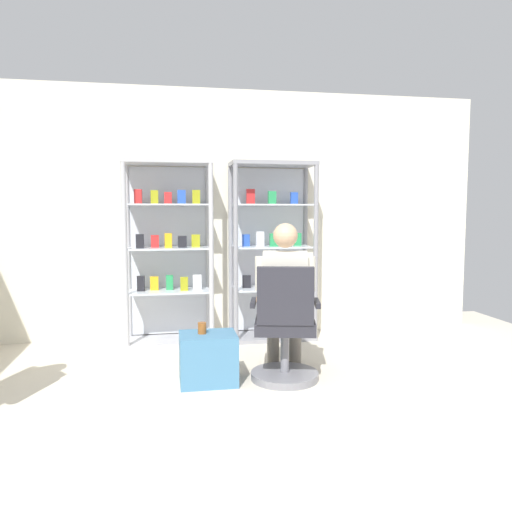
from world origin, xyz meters
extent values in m
plane|color=beige|center=(0.00, 0.00, 0.00)|extent=(7.20, 7.20, 0.00)
cube|color=silver|center=(0.00, 3.00, 1.35)|extent=(6.00, 0.10, 2.70)
cylinder|color=#B7B7BC|center=(-0.98, 2.50, 0.95)|extent=(0.05, 0.05, 1.90)
cylinder|color=#B7B7BC|center=(-0.13, 2.50, 0.95)|extent=(0.05, 0.05, 1.90)
cylinder|color=#B7B7BC|center=(-0.98, 2.90, 0.95)|extent=(0.05, 0.05, 1.90)
cylinder|color=#B7B7BC|center=(-0.13, 2.90, 0.95)|extent=(0.05, 0.05, 1.90)
cube|color=#B7B7BC|center=(-0.55, 2.70, 1.88)|extent=(0.90, 0.45, 0.04)
cube|color=#B7B7BC|center=(-0.55, 2.70, 0.02)|extent=(0.90, 0.45, 0.04)
cube|color=silver|center=(-0.55, 2.92, 0.95)|extent=(0.84, 0.02, 1.80)
cube|color=silver|center=(-0.55, 2.70, 0.55)|extent=(0.82, 0.39, 0.02)
cube|color=black|center=(-0.84, 2.70, 0.64)|extent=(0.08, 0.05, 0.16)
cube|color=gold|center=(-0.70, 2.74, 0.63)|extent=(0.09, 0.03, 0.14)
cube|color=#268C4C|center=(-0.54, 2.74, 0.64)|extent=(0.07, 0.04, 0.16)
cube|color=#999919|center=(-0.40, 2.66, 0.63)|extent=(0.08, 0.04, 0.14)
cube|color=silver|center=(-0.26, 2.69, 0.64)|extent=(0.09, 0.03, 0.16)
cube|color=silver|center=(-0.55, 2.70, 1.00)|extent=(0.82, 0.39, 0.02)
cube|color=black|center=(-0.84, 2.66, 1.08)|extent=(0.08, 0.04, 0.14)
cube|color=red|center=(-0.69, 2.72, 1.07)|extent=(0.08, 0.05, 0.13)
cube|color=gold|center=(-0.55, 2.66, 1.08)|extent=(0.08, 0.05, 0.15)
cube|color=black|center=(-0.41, 2.66, 1.07)|extent=(0.09, 0.04, 0.12)
cube|color=#999919|center=(-0.27, 2.74, 1.07)|extent=(0.09, 0.05, 0.13)
cube|color=silver|center=(-0.55, 2.70, 1.45)|extent=(0.82, 0.39, 0.02)
cube|color=red|center=(-0.85, 2.70, 1.53)|extent=(0.08, 0.05, 0.15)
cube|color=#999919|center=(-0.69, 2.71, 1.53)|extent=(0.08, 0.06, 0.14)
cube|color=red|center=(-0.55, 2.72, 1.52)|extent=(0.08, 0.04, 0.12)
cube|color=#264CB2|center=(-0.41, 2.67, 1.53)|extent=(0.09, 0.05, 0.14)
cube|color=#999919|center=(-0.26, 2.71, 1.53)|extent=(0.08, 0.04, 0.14)
cylinder|color=gray|center=(0.13, 2.50, 0.95)|extent=(0.05, 0.05, 1.90)
cylinder|color=gray|center=(0.98, 2.50, 0.95)|extent=(0.05, 0.05, 1.90)
cylinder|color=gray|center=(0.13, 2.90, 0.95)|extent=(0.05, 0.05, 1.90)
cylinder|color=gray|center=(0.98, 2.90, 0.95)|extent=(0.05, 0.05, 1.90)
cube|color=gray|center=(0.55, 2.70, 1.88)|extent=(0.90, 0.45, 0.04)
cube|color=gray|center=(0.55, 2.70, 0.02)|extent=(0.90, 0.45, 0.04)
cube|color=silver|center=(0.55, 2.92, 0.95)|extent=(0.84, 0.02, 1.80)
cube|color=silver|center=(0.55, 2.70, 0.55)|extent=(0.82, 0.39, 0.02)
cube|color=black|center=(0.27, 2.72, 0.63)|extent=(0.09, 0.05, 0.14)
cube|color=red|center=(0.47, 2.65, 0.63)|extent=(0.07, 0.04, 0.15)
cube|color=#264CB2|center=(0.64, 2.75, 0.63)|extent=(0.08, 0.05, 0.15)
cube|color=silver|center=(0.83, 2.75, 0.62)|extent=(0.08, 0.04, 0.13)
cube|color=silver|center=(0.55, 2.70, 1.00)|extent=(0.82, 0.39, 0.02)
cube|color=#264CB2|center=(0.27, 2.74, 1.07)|extent=(0.08, 0.05, 0.13)
cube|color=silver|center=(0.41, 2.65, 1.09)|extent=(0.09, 0.04, 0.16)
cube|color=#268C4C|center=(0.56, 2.66, 1.08)|extent=(0.09, 0.04, 0.14)
cube|color=#999919|center=(0.70, 2.73, 1.07)|extent=(0.08, 0.05, 0.12)
cube|color=#268C4C|center=(0.84, 2.73, 1.08)|extent=(0.08, 0.04, 0.14)
cube|color=silver|center=(0.55, 2.70, 1.45)|extent=(0.82, 0.39, 0.02)
cube|color=red|center=(0.32, 2.73, 1.54)|extent=(0.09, 0.03, 0.16)
cube|color=#268C4C|center=(0.55, 2.69, 1.53)|extent=(0.09, 0.05, 0.14)
cube|color=#264CB2|center=(0.79, 2.72, 1.52)|extent=(0.08, 0.05, 0.13)
cylinder|color=slate|center=(0.37, 1.38, 0.03)|extent=(0.56, 0.56, 0.06)
cylinder|color=slate|center=(0.37, 1.38, 0.24)|extent=(0.07, 0.07, 0.41)
cube|color=#26262D|center=(0.37, 1.38, 0.46)|extent=(0.58, 0.58, 0.10)
cube|color=#26262D|center=(0.33, 1.18, 0.73)|extent=(0.45, 0.18, 0.45)
cube|color=#26262D|center=(0.63, 1.32, 0.64)|extent=(0.11, 0.30, 0.04)
cube|color=#26262D|center=(0.12, 1.44, 0.64)|extent=(0.11, 0.30, 0.04)
cylinder|color=slate|center=(0.52, 1.56, 0.56)|extent=(0.23, 0.42, 0.14)
cylinder|color=slate|center=(0.56, 1.75, 0.28)|extent=(0.11, 0.11, 0.56)
cylinder|color=slate|center=(0.32, 1.60, 0.56)|extent=(0.23, 0.42, 0.14)
cylinder|color=slate|center=(0.37, 1.79, 0.28)|extent=(0.11, 0.11, 0.56)
cube|color=beige|center=(0.37, 1.38, 0.81)|extent=(0.40, 0.30, 0.50)
sphere|color=tan|center=(0.37, 1.38, 1.19)|extent=(0.20, 0.20, 0.20)
cylinder|color=beige|center=(0.57, 1.34, 0.88)|extent=(0.09, 0.09, 0.28)
cylinder|color=tan|center=(0.61, 1.51, 0.66)|extent=(0.15, 0.31, 0.08)
cylinder|color=beige|center=(0.18, 1.43, 0.88)|extent=(0.09, 0.09, 0.28)
cylinder|color=tan|center=(0.22, 1.60, 0.66)|extent=(0.15, 0.31, 0.08)
cube|color=teal|center=(-0.26, 1.41, 0.20)|extent=(0.45, 0.36, 0.40)
cylinder|color=brown|center=(-0.30, 1.43, 0.45)|extent=(0.07, 0.07, 0.09)
camera|label=1|loc=(-0.58, -2.50, 1.40)|focal=34.82mm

